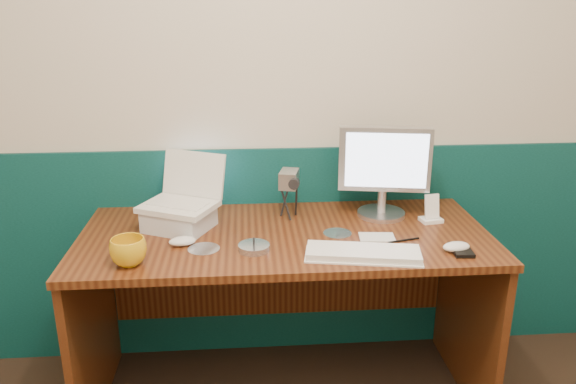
{
  "coord_description": "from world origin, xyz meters",
  "views": [
    {
      "loc": [
        -0.16,
        -0.64,
        1.6
      ],
      "look_at": [
        -0.02,
        1.23,
        0.97
      ],
      "focal_mm": 35.0,
      "sensor_mm": 36.0,
      "label": 1
    }
  ],
  "objects": [
    {
      "name": "back_wall",
      "position": [
        0.0,
        1.75,
        1.25
      ],
      "size": [
        3.5,
        0.04,
        2.5
      ],
      "primitive_type": "cube",
      "color": "beige",
      "rests_on": "ground"
    },
    {
      "name": "wainscot",
      "position": [
        0.0,
        1.74,
        0.5
      ],
      "size": [
        3.48,
        0.02,
        1.0
      ],
      "primitive_type": "cube",
      "color": "#073232",
      "rests_on": "ground"
    },
    {
      "name": "desk",
      "position": [
        -0.02,
        1.38,
        0.38
      ],
      "size": [
        1.6,
        0.7,
        0.75
      ],
      "primitive_type": "cube",
      "color": "#3C190A",
      "rests_on": "ground"
    },
    {
      "name": "laptop_riser",
      "position": [
        -0.43,
        1.46,
        0.79
      ],
      "size": [
        0.3,
        0.28,
        0.08
      ],
      "primitive_type": "cube",
      "rotation": [
        0.0,
        0.0,
        -0.45
      ],
      "color": "silver",
      "rests_on": "desk"
    },
    {
      "name": "laptop",
      "position": [
        -0.43,
        1.46,
        0.95
      ],
      "size": [
        0.34,
        0.31,
        0.23
      ],
      "primitive_type": null,
      "rotation": [
        0.0,
        0.0,
        -0.45
      ],
      "color": "silver",
      "rests_on": "laptop_riser"
    },
    {
      "name": "monitor",
      "position": [
        0.4,
        1.54,
        0.94
      ],
      "size": [
        0.39,
        0.17,
        0.37
      ],
      "primitive_type": null,
      "rotation": [
        0.0,
        0.0,
        -0.18
      ],
      "color": "silver",
      "rests_on": "desk"
    },
    {
      "name": "keyboard",
      "position": [
        0.24,
        1.14,
        0.76
      ],
      "size": [
        0.42,
        0.2,
        0.02
      ],
      "primitive_type": "cube",
      "rotation": [
        0.0,
        0.0,
        -0.18
      ],
      "color": "white",
      "rests_on": "desk"
    },
    {
      "name": "mouse_right",
      "position": [
        0.59,
        1.16,
        0.77
      ],
      "size": [
        0.11,
        0.08,
        0.03
      ],
      "primitive_type": "ellipsoid",
      "rotation": [
        0.0,
        0.0,
        0.17
      ],
      "color": "silver",
      "rests_on": "desk"
    },
    {
      "name": "mouse_left",
      "position": [
        -0.4,
        1.29,
        0.77
      ],
      "size": [
        0.11,
        0.08,
        0.03
      ],
      "primitive_type": "ellipsoid",
      "rotation": [
        0.0,
        0.0,
        0.22
      ],
      "color": "silver",
      "rests_on": "desk"
    },
    {
      "name": "mug",
      "position": [
        -0.57,
        1.14,
        0.8
      ],
      "size": [
        0.15,
        0.15,
        0.1
      ],
      "primitive_type": "imported",
      "rotation": [
        0.0,
        0.0,
        -0.21
      ],
      "color": "gold",
      "rests_on": "desk"
    },
    {
      "name": "camcorder",
      "position": [
        0.01,
        1.55,
        0.85
      ],
      "size": [
        0.12,
        0.15,
        0.21
      ],
      "primitive_type": null,
      "rotation": [
        0.0,
        0.0,
        -0.24
      ],
      "color": "#B5B5BA",
      "rests_on": "desk"
    },
    {
      "name": "cd_spindle",
      "position": [
        -0.14,
        1.22,
        0.76
      ],
      "size": [
        0.12,
        0.12,
        0.02
      ],
      "primitive_type": "cylinder",
      "color": "#B3BAC4",
      "rests_on": "desk"
    },
    {
      "name": "cd_loose_a",
      "position": [
        -0.32,
        1.25,
        0.75
      ],
      "size": [
        0.12,
        0.12,
        0.0
      ],
      "primitive_type": "cylinder",
      "color": "silver",
      "rests_on": "desk"
    },
    {
      "name": "cd_loose_b",
      "position": [
        0.19,
        1.36,
        0.75
      ],
      "size": [
        0.11,
        0.11,
        0.0
      ],
      "primitive_type": "cylinder",
      "color": "silver",
      "rests_on": "desk"
    },
    {
      "name": "pen",
      "position": [
        0.43,
        1.27,
        0.75
      ],
      "size": [
        0.13,
        0.04,
        0.01
      ],
      "primitive_type": "cylinder",
      "rotation": [
        0.0,
        1.57,
        0.26
      ],
      "color": "black",
      "rests_on": "desk"
    },
    {
      "name": "papers",
      "position": [
        0.33,
        1.31,
        0.75
      ],
      "size": [
        0.14,
        0.1,
        0.0
      ],
      "primitive_type": "cube",
      "rotation": [
        0.0,
        0.0,
        -0.09
      ],
      "color": "silver",
      "rests_on": "desk"
    },
    {
      "name": "dock",
      "position": [
        0.59,
        1.45,
        0.76
      ],
      "size": [
        0.1,
        0.08,
        0.02
      ],
      "primitive_type": "cube",
      "rotation": [
        0.0,
        0.0,
        0.18
      ],
      "color": "white",
      "rests_on": "desk"
    },
    {
      "name": "music_player",
      "position": [
        0.59,
        1.45,
        0.82
      ],
      "size": [
        0.06,
        0.04,
        0.1
      ],
      "primitive_type": "cube",
      "rotation": [
        -0.17,
        0.0,
        0.18
      ],
      "color": "white",
      "rests_on": "dock"
    },
    {
      "name": "pda",
      "position": [
        0.61,
        1.16,
        0.76
      ],
      "size": [
        0.08,
        0.12,
        0.01
      ],
      "primitive_type": "cube",
      "rotation": [
        0.0,
        0.0,
        -0.06
      ],
      "color": "black",
      "rests_on": "desk"
    }
  ]
}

